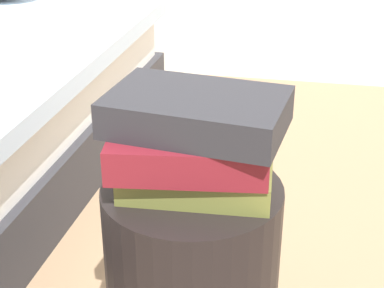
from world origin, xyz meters
The scene contains 3 objects.
book_olive centered at (0.01, 0.00, 0.54)m, with size 0.26×0.16×0.05m, color olive.
book_maroon centered at (-0.01, 0.01, 0.60)m, with size 0.27×0.21×0.06m, color maroon.
book_charcoal centered at (0.01, 0.01, 0.66)m, with size 0.30×0.19×0.06m, color #28282D.
Camera 1 is at (0.18, -0.94, 1.08)m, focal length 58.18 mm.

